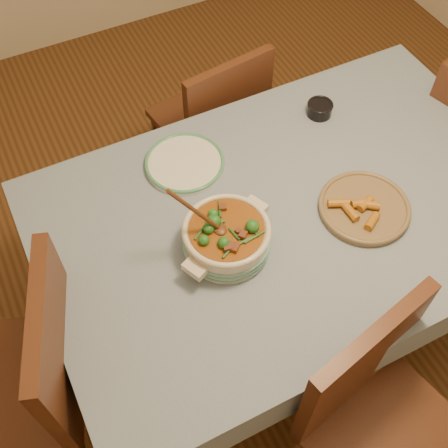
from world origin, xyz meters
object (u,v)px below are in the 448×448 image
white_plate (185,163)px  chair_left (34,375)px  dining_table (291,224)px  condiment_bowl (320,108)px  chair_far (215,121)px  chair_near (377,416)px  fried_plate (365,207)px  stew_casserole (226,236)px

white_plate → chair_left: size_ratio=0.35×
white_plate → dining_table: bearing=-53.3°
condiment_bowl → chair_far: (-0.25, 0.39, -0.29)m
chair_near → chair_left: 1.05m
condiment_bowl → fried_plate: same height
stew_casserole → condiment_bowl: 0.70m
stew_casserole → fried_plate: 0.48m
white_plate → condiment_bowl: (0.56, 0.01, 0.02)m
stew_casserole → chair_far: size_ratio=0.40×
stew_casserole → white_plate: (0.02, 0.37, -0.06)m
stew_casserole → white_plate: bearing=86.2°
stew_casserole → white_plate: stew_casserole is taller
dining_table → chair_near: 0.67m
chair_near → chair_far: bearing=71.6°
chair_far → chair_near: bearing=76.6°
stew_casserole → fried_plate: bearing=-8.4°
chair_near → chair_left: bearing=134.2°
chair_far → condiment_bowl: bearing=114.9°
dining_table → chair_near: size_ratio=1.77×
stew_casserole → chair_near: (0.20, -0.61, -0.29)m
dining_table → stew_casserole: size_ratio=4.85×
dining_table → chair_near: chair_near is taller
white_plate → fried_plate: (0.45, -0.44, 0.01)m
condiment_bowl → chair_left: size_ratio=0.12×
dining_table → stew_casserole: (-0.27, -0.04, 0.16)m
condiment_bowl → white_plate: bearing=-179.1°
fried_plate → chair_near: 0.65m
condiment_bowl → chair_far: bearing=122.6°
fried_plate → chair_near: (-0.27, -0.54, -0.24)m
condiment_bowl → chair_near: size_ratio=0.13×
stew_casserole → chair_near: stew_casserole is taller
dining_table → chair_near: bearing=-96.5°
dining_table → fried_plate: (0.20, -0.11, 0.11)m
chair_left → stew_casserole: bearing=112.1°
white_plate → stew_casserole: bearing=-93.8°
chair_far → chair_left: bearing=30.6°
chair_left → condiment_bowl: bearing=127.3°
condiment_bowl → chair_left: bearing=-161.8°
fried_plate → chair_far: 0.89m
stew_casserole → condiment_bowl: (0.58, 0.38, -0.04)m
white_plate → chair_left: chair_left is taller
white_plate → fried_plate: size_ratio=0.95×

